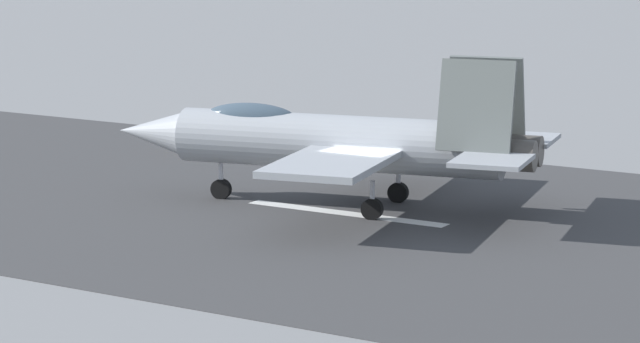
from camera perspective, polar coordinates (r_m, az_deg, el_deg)
The scene contains 5 objects.
ground_plane at distance 51.48m, azimuth 1.82°, elevation -1.78°, with size 400.00×400.00×0.00m, color gray.
runway_strip at distance 51.46m, azimuth 1.83°, elevation -1.77°, with size 240.00×26.00×0.02m.
fighter_jet at distance 52.55m, azimuth 0.65°, elevation 1.23°, with size 16.90×13.49×5.68m.
crew_person at distance 64.92m, azimuth -4.95°, elevation 1.48°, with size 0.65×0.44×1.67m.
marker_cone_mid at distance 66.39m, azimuth -0.14°, elevation 1.23°, with size 0.44×0.44×0.55m, color orange.
Camera 1 is at (-24.83, 43.77, 10.84)m, focal length 81.29 mm.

